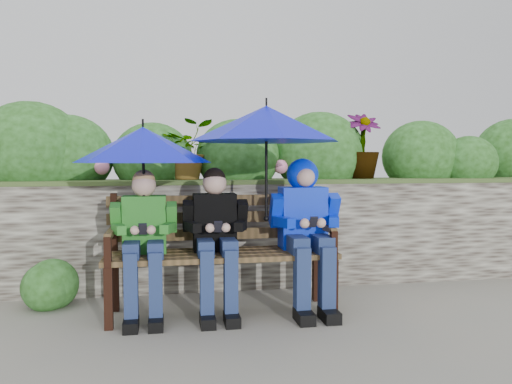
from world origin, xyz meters
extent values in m
plane|color=slate|center=(0.00, 0.00, 0.00)|extent=(60.00, 60.00, 0.00)
cube|color=#372E28|center=(0.00, 0.75, 0.50)|extent=(8.00, 0.40, 1.00)
cube|color=#2D3E1D|center=(0.00, 0.75, 1.01)|extent=(8.00, 0.42, 0.04)
cube|color=#2D3E1D|center=(0.00, 1.95, 0.48)|extent=(8.00, 2.00, 0.96)
ellipsoid|color=#1C4010|center=(-1.67, 1.08, 1.26)|extent=(0.87, 0.70, 0.79)
ellipsoid|color=#1C4010|center=(-0.87, 1.00, 1.23)|extent=(0.78, 0.62, 0.70)
ellipsoid|color=#1C4010|center=(-0.03, 0.98, 1.25)|extent=(0.84, 0.67, 0.75)
ellipsoid|color=#1C4010|center=(0.83, 1.01, 1.29)|extent=(0.95, 0.76, 0.86)
ellipsoid|color=#1C4010|center=(1.99, 1.05, 1.26)|extent=(0.86, 0.69, 0.77)
ellipsoid|color=#1C4010|center=(2.46, 0.90, 1.19)|extent=(0.64, 0.51, 0.57)
ellipsoid|color=#1C4010|center=(-1.99, 1.02, 1.31)|extent=(1.02, 0.82, 0.92)
sphere|color=pink|center=(-1.32, 0.85, 1.15)|extent=(0.14, 0.14, 0.14)
sphere|color=pink|center=(0.38, 0.85, 1.15)|extent=(0.14, 0.14, 0.14)
sphere|color=pink|center=(1.95, 0.85, 1.15)|extent=(0.14, 0.14, 0.14)
imported|color=#1C4010|center=(-0.52, 0.85, 1.31)|extent=(0.51, 0.44, 0.57)
imported|color=#1C4010|center=(1.22, 0.85, 1.36)|extent=(0.37, 0.37, 0.67)
sphere|color=#1C4010|center=(-1.68, 0.35, 0.18)|extent=(0.43, 0.43, 0.43)
sphere|color=#1C4010|center=(-1.71, 0.30, 0.17)|extent=(0.41, 0.41, 0.41)
cube|color=black|center=(-1.15, -0.34, 0.23)|extent=(0.06, 0.06, 0.45)
cube|color=black|center=(-1.15, 0.11, 0.23)|extent=(0.06, 0.06, 0.45)
cube|color=black|center=(0.53, -0.34, 0.23)|extent=(0.06, 0.06, 0.45)
cube|color=black|center=(0.53, 0.11, 0.23)|extent=(0.06, 0.06, 0.45)
cube|color=#47371F|center=(-0.31, -0.30, 0.47)|extent=(1.80, 0.10, 0.04)
cube|color=#47371F|center=(-0.31, -0.17, 0.47)|extent=(1.80, 0.10, 0.04)
cube|color=#47371F|center=(-0.31, -0.04, 0.47)|extent=(1.80, 0.10, 0.04)
cube|color=#47371F|center=(-0.31, 0.09, 0.47)|extent=(1.80, 0.10, 0.04)
cube|color=black|center=(-1.15, 0.13, 0.70)|extent=(0.05, 0.05, 0.50)
cube|color=#47371F|center=(-1.15, -0.11, 0.67)|extent=(0.05, 0.47, 0.04)
cube|color=black|center=(-1.15, -0.34, 0.56)|extent=(0.05, 0.05, 0.22)
cube|color=black|center=(0.53, 0.13, 0.70)|extent=(0.05, 0.05, 0.50)
cube|color=#47371F|center=(0.53, -0.11, 0.67)|extent=(0.05, 0.47, 0.04)
cube|color=black|center=(0.53, -0.34, 0.56)|extent=(0.05, 0.05, 0.22)
cube|color=#47371F|center=(-0.31, 0.14, 0.60)|extent=(1.80, 0.04, 0.09)
cube|color=#47371F|center=(-0.31, 0.14, 0.74)|extent=(1.80, 0.04, 0.09)
cube|color=#47371F|center=(-0.31, 0.14, 0.88)|extent=(1.80, 0.04, 0.09)
cube|color=#378930|center=(-0.91, -0.01, 0.71)|extent=(0.33, 0.19, 0.45)
sphere|color=tan|center=(-0.91, -0.03, 1.02)|extent=(0.18, 0.18, 0.18)
sphere|color=#AD804E|center=(-0.91, -0.02, 1.05)|extent=(0.18, 0.18, 0.18)
cube|color=navy|center=(-0.99, -0.17, 0.55)|extent=(0.12, 0.31, 0.12)
cube|color=navy|center=(-0.99, -0.32, 0.27)|extent=(0.10, 0.11, 0.55)
cube|color=black|center=(-0.99, -0.38, 0.04)|extent=(0.11, 0.21, 0.08)
cube|color=navy|center=(-0.82, -0.17, 0.55)|extent=(0.12, 0.31, 0.12)
cube|color=navy|center=(-0.82, -0.32, 0.27)|extent=(0.10, 0.11, 0.55)
cube|color=black|center=(-0.82, -0.38, 0.04)|extent=(0.11, 0.21, 0.08)
cube|color=#378930|center=(-1.11, -0.06, 0.77)|extent=(0.08, 0.18, 0.25)
cube|color=#378930|center=(-1.09, -0.19, 0.70)|extent=(0.12, 0.21, 0.07)
sphere|color=tan|center=(-0.96, -0.27, 0.70)|extent=(0.07, 0.07, 0.07)
cube|color=#378930|center=(-0.70, -0.06, 0.77)|extent=(0.08, 0.18, 0.25)
cube|color=#378930|center=(-0.73, -0.19, 0.70)|extent=(0.12, 0.21, 0.07)
sphere|color=tan|center=(-0.85, -0.27, 0.70)|extent=(0.07, 0.07, 0.07)
cube|color=black|center=(-0.91, -0.28, 0.71)|extent=(0.06, 0.07, 0.09)
cube|color=black|center=(-0.36, -0.01, 0.72)|extent=(0.34, 0.20, 0.46)
sphere|color=tan|center=(-0.36, -0.03, 1.03)|extent=(0.19, 0.19, 0.19)
sphere|color=black|center=(-0.36, -0.02, 1.07)|extent=(0.18, 0.18, 0.18)
cube|color=navy|center=(-0.45, -0.17, 0.55)|extent=(0.12, 0.32, 0.12)
cube|color=navy|center=(-0.45, -0.33, 0.27)|extent=(0.10, 0.11, 0.55)
cube|color=black|center=(-0.45, -0.39, 0.04)|extent=(0.11, 0.22, 0.08)
cube|color=navy|center=(-0.27, -0.17, 0.55)|extent=(0.12, 0.32, 0.12)
cube|color=navy|center=(-0.27, -0.33, 0.27)|extent=(0.10, 0.11, 0.55)
cube|color=black|center=(-0.27, -0.39, 0.04)|extent=(0.11, 0.22, 0.08)
cube|color=black|center=(-0.57, -0.06, 0.78)|extent=(0.08, 0.18, 0.25)
cube|color=black|center=(-0.54, -0.19, 0.71)|extent=(0.13, 0.21, 0.07)
sphere|color=tan|center=(-0.42, -0.28, 0.71)|extent=(0.07, 0.07, 0.07)
cube|color=black|center=(-0.14, -0.06, 0.78)|extent=(0.08, 0.18, 0.25)
cube|color=black|center=(-0.17, -0.19, 0.71)|extent=(0.13, 0.21, 0.07)
sphere|color=tan|center=(-0.30, -0.28, 0.71)|extent=(0.07, 0.07, 0.07)
cube|color=black|center=(-0.36, -0.29, 0.72)|extent=(0.06, 0.07, 0.09)
cube|color=#0B3BC5|center=(0.37, -0.01, 0.74)|extent=(0.37, 0.22, 0.50)
sphere|color=tan|center=(0.37, -0.03, 1.09)|extent=(0.21, 0.21, 0.21)
sphere|color=#0B3BC5|center=(0.37, 0.00, 1.10)|extent=(0.26, 0.26, 0.26)
sphere|color=tan|center=(0.37, -0.09, 1.08)|extent=(0.16, 0.16, 0.16)
cube|color=navy|center=(0.27, -0.19, 0.56)|extent=(0.13, 0.35, 0.13)
cube|color=navy|center=(0.27, -0.36, 0.28)|extent=(0.11, 0.12, 0.56)
cube|color=black|center=(0.27, -0.43, 0.04)|extent=(0.12, 0.24, 0.09)
cube|color=navy|center=(0.47, -0.19, 0.56)|extent=(0.13, 0.35, 0.13)
cube|color=navy|center=(0.47, -0.36, 0.28)|extent=(0.11, 0.12, 0.56)
cube|color=black|center=(0.47, -0.43, 0.04)|extent=(0.12, 0.24, 0.09)
cube|color=#0B3BC5|center=(0.14, -0.07, 0.81)|extent=(0.09, 0.20, 0.28)
cube|color=#0B3BC5|center=(0.17, -0.21, 0.73)|extent=(0.14, 0.23, 0.08)
sphere|color=tan|center=(0.31, -0.31, 0.73)|extent=(0.08, 0.08, 0.08)
cube|color=#0B3BC5|center=(0.61, -0.07, 0.81)|extent=(0.09, 0.20, 0.28)
cube|color=#0B3BC5|center=(0.57, -0.21, 0.73)|extent=(0.14, 0.23, 0.08)
sphere|color=tan|center=(0.44, -0.31, 0.73)|extent=(0.08, 0.08, 0.08)
cube|color=black|center=(0.37, -0.32, 0.74)|extent=(0.06, 0.07, 0.09)
cone|color=#040DC6|center=(-0.90, -0.08, 1.33)|extent=(1.04, 1.04, 0.27)
cylinder|color=black|center=(-0.90, -0.08, 1.50)|extent=(0.02, 0.02, 0.06)
cylinder|color=black|center=(-0.90, -0.08, 1.03)|extent=(0.02, 0.02, 0.60)
sphere|color=black|center=(-0.90, -0.08, 0.73)|extent=(0.04, 0.04, 0.04)
cone|color=#040DC6|center=(0.05, -0.11, 1.50)|extent=(1.20, 1.20, 0.28)
cylinder|color=black|center=(0.05, -0.11, 1.67)|extent=(0.02, 0.02, 0.06)
cylinder|color=black|center=(0.05, -0.11, 1.13)|extent=(0.02, 0.02, 0.75)
sphere|color=black|center=(0.05, -0.11, 0.75)|extent=(0.04, 0.04, 0.04)
camera|label=1|loc=(-0.73, -3.98, 1.21)|focal=35.00mm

